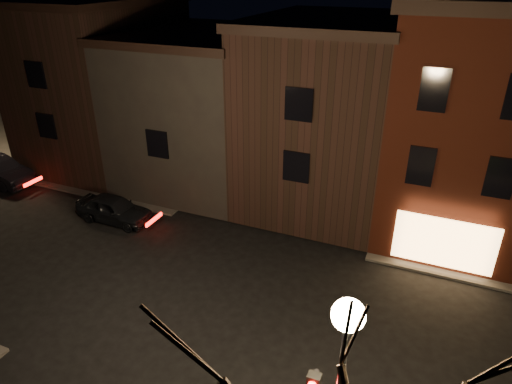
# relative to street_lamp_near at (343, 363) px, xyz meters

# --- Properties ---
(ground) EXTENTS (120.00, 120.00, 0.00)m
(ground) POSITION_rel_street_lamp_near_xyz_m (-6.20, 6.00, -5.18)
(ground) COLOR black
(ground) RESTS_ON ground
(sidewalk_far_left) EXTENTS (30.00, 30.00, 0.12)m
(sidewalk_far_left) POSITION_rel_street_lamp_near_xyz_m (-26.20, 26.00, -5.12)
(sidewalk_far_left) COLOR #2D2B28
(sidewalk_far_left) RESTS_ON ground
(corner_building) EXTENTS (6.50, 8.50, 10.50)m
(corner_building) POSITION_rel_street_lamp_near_xyz_m (1.80, 15.47, 0.22)
(corner_building) COLOR #3D140B
(corner_building) RESTS_ON ground
(row_building_a) EXTENTS (7.30, 10.30, 9.40)m
(row_building_a) POSITION_rel_street_lamp_near_xyz_m (-4.70, 16.50, -0.34)
(row_building_a) COLOR black
(row_building_a) RESTS_ON ground
(row_building_b) EXTENTS (7.80, 10.30, 8.40)m
(row_building_b) POSITION_rel_street_lamp_near_xyz_m (-11.95, 16.50, -0.85)
(row_building_b) COLOR black
(row_building_b) RESTS_ON ground
(row_building_c) EXTENTS (7.30, 10.30, 9.90)m
(row_building_c) POSITION_rel_street_lamp_near_xyz_m (-19.20, 16.50, -0.09)
(row_building_c) COLOR black
(row_building_c) RESTS_ON ground
(street_lamp_near) EXTENTS (0.60, 0.60, 6.48)m
(street_lamp_near) POSITION_rel_street_lamp_near_xyz_m (0.00, 0.00, 0.00)
(street_lamp_near) COLOR black
(street_lamp_near) RESTS_ON sidewalk_near_right
(parked_car_a) EXTENTS (4.00, 1.61, 1.36)m
(parked_car_a) POSITION_rel_street_lamp_near_xyz_m (-13.57, 9.52, -4.50)
(parked_car_a) COLOR black
(parked_car_a) RESTS_ON ground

